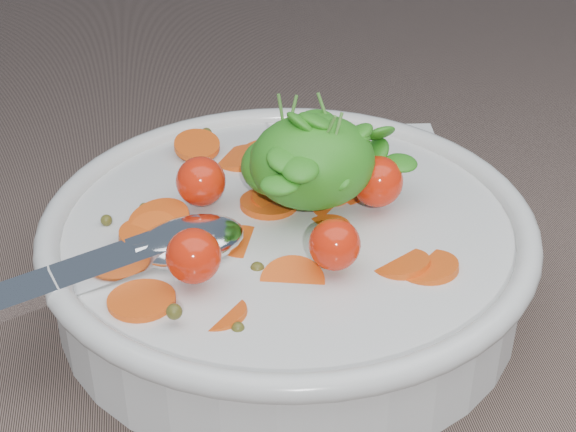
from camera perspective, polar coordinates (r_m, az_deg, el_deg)
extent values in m
plane|color=#6F5A4F|center=(0.51, -0.76, -6.79)|extent=(6.00, 6.00, 0.00)
cylinder|color=silver|center=(0.52, 0.00, -2.86)|extent=(0.27, 0.27, 0.05)
torus|color=silver|center=(0.50, 0.00, -0.46)|extent=(0.28, 0.28, 0.01)
cylinder|color=silver|center=(0.53, 0.00, -4.86)|extent=(0.13, 0.13, 0.01)
cylinder|color=brown|center=(0.52, 0.00, -2.86)|extent=(0.24, 0.24, 0.04)
cylinder|color=#F15914|center=(0.54, 2.17, 2.59)|extent=(0.03, 0.03, 0.01)
cylinder|color=#F15914|center=(0.50, -8.33, -0.30)|extent=(0.04, 0.04, 0.01)
cylinder|color=#F15914|center=(0.46, -0.87, -4.53)|extent=(0.04, 0.04, 0.01)
cylinder|color=#F15914|center=(0.52, -0.97, 0.96)|extent=(0.03, 0.03, 0.01)
cylinder|color=#F15914|center=(0.49, -2.83, -1.84)|extent=(0.04, 0.04, 0.01)
cylinder|color=#F15914|center=(0.49, -8.63, -0.99)|extent=(0.03, 0.03, 0.01)
cylinder|color=#F15914|center=(0.57, -5.91, 4.57)|extent=(0.04, 0.04, 0.01)
cylinder|color=#F15914|center=(0.47, 8.89, -3.35)|extent=(0.04, 0.04, 0.01)
cylinder|color=#F15914|center=(0.46, 0.29, -4.38)|extent=(0.05, 0.05, 0.02)
cylinder|color=#F15914|center=(0.48, 7.22, -3.12)|extent=(0.05, 0.05, 0.01)
cylinder|color=#F15914|center=(0.57, 3.95, 3.58)|extent=(0.04, 0.04, 0.02)
cylinder|color=#F15914|center=(0.50, 2.53, -1.06)|extent=(0.04, 0.04, 0.01)
cylinder|color=#F15914|center=(0.44, -4.62, -6.54)|extent=(0.03, 0.03, 0.02)
cylinder|color=#F15914|center=(0.49, -8.97, -1.28)|extent=(0.05, 0.05, 0.01)
cylinder|color=#F15914|center=(0.50, -6.60, -1.18)|extent=(0.03, 0.03, 0.01)
cylinder|color=#F15914|center=(0.52, -1.22, 0.81)|extent=(0.05, 0.05, 0.01)
cylinder|color=#F15914|center=(0.57, -3.04, 3.75)|extent=(0.04, 0.04, 0.01)
cylinder|color=#F15914|center=(0.52, 2.95, 0.29)|extent=(0.03, 0.03, 0.01)
cylinder|color=#F15914|center=(0.54, 0.58, 2.27)|extent=(0.04, 0.04, 0.01)
cylinder|color=#F15914|center=(0.53, 2.73, 1.24)|extent=(0.03, 0.03, 0.01)
cylinder|color=#F15914|center=(0.58, -1.88, 4.04)|extent=(0.03, 0.03, 0.01)
cylinder|color=#F15914|center=(0.53, 3.44, 1.42)|extent=(0.04, 0.04, 0.01)
cylinder|color=#F15914|center=(0.45, -9.45, -5.44)|extent=(0.04, 0.04, 0.01)
sphere|color=#4D4A19|center=(0.59, 1.02, 5.30)|extent=(0.01, 0.01, 0.01)
sphere|color=#4D4A19|center=(0.50, -5.56, -1.09)|extent=(0.01, 0.01, 0.01)
sphere|color=#4D4A19|center=(0.59, -5.30, 5.35)|extent=(0.01, 0.01, 0.01)
sphere|color=#4D4A19|center=(0.47, -2.00, -3.44)|extent=(0.01, 0.01, 0.01)
sphere|color=#4D4A19|center=(0.48, -10.09, -3.41)|extent=(0.01, 0.01, 0.01)
sphere|color=#4D4A19|center=(0.54, 5.80, 2.00)|extent=(0.01, 0.01, 0.01)
sphere|color=#4D4A19|center=(0.58, 5.17, 4.52)|extent=(0.01, 0.01, 0.01)
sphere|color=#4D4A19|center=(0.43, -3.25, -7.27)|extent=(0.01, 0.01, 0.01)
sphere|color=#4D4A19|center=(0.51, -11.66, -0.27)|extent=(0.01, 0.01, 0.01)
sphere|color=#4D4A19|center=(0.54, 2.98, 2.50)|extent=(0.01, 0.01, 0.01)
sphere|color=#4D4A19|center=(0.49, -10.13, -1.25)|extent=(0.01, 0.01, 0.01)
sphere|color=#4D4A19|center=(0.52, -9.27, 0.51)|extent=(0.01, 0.01, 0.01)
sphere|color=#4D4A19|center=(0.43, -7.37, -6.16)|extent=(0.01, 0.01, 0.01)
sphere|color=red|center=(0.51, 5.80, 2.24)|extent=(0.03, 0.03, 0.03)
sphere|color=red|center=(0.54, 1.62, 4.13)|extent=(0.03, 0.03, 0.03)
sphere|color=red|center=(0.51, -5.66, 2.25)|extent=(0.03, 0.03, 0.03)
sphere|color=red|center=(0.45, -6.13, -2.59)|extent=(0.03, 0.03, 0.03)
sphere|color=red|center=(0.45, 3.03, -1.86)|extent=(0.03, 0.03, 0.03)
ellipsoid|color=green|center=(0.50, 1.59, 3.54)|extent=(0.07, 0.06, 0.05)
ellipsoid|color=green|center=(0.51, -0.75, 3.24)|extent=(0.04, 0.04, 0.03)
ellipsoid|color=green|center=(0.50, 4.47, 5.21)|extent=(0.03, 0.03, 0.03)
ellipsoid|color=green|center=(0.48, 0.37, 3.93)|extent=(0.03, 0.03, 0.02)
ellipsoid|color=green|center=(0.49, 1.84, 4.09)|extent=(0.01, 0.02, 0.01)
ellipsoid|color=green|center=(0.47, 0.80, 3.02)|extent=(0.03, 0.03, 0.01)
ellipsoid|color=green|center=(0.50, 2.29, 4.96)|extent=(0.03, 0.03, 0.02)
ellipsoid|color=green|center=(0.49, 1.92, 6.07)|extent=(0.03, 0.03, 0.02)
ellipsoid|color=green|center=(0.50, 1.31, 4.68)|extent=(0.03, 0.02, 0.02)
ellipsoid|color=green|center=(0.48, 1.07, 2.37)|extent=(0.03, 0.03, 0.02)
ellipsoid|color=green|center=(0.48, 0.97, 5.91)|extent=(0.03, 0.03, 0.03)
ellipsoid|color=green|center=(0.46, -0.52, 2.03)|extent=(0.03, 0.02, 0.01)
ellipsoid|color=green|center=(0.51, 7.30, 3.43)|extent=(0.02, 0.02, 0.01)
ellipsoid|color=green|center=(0.51, 5.99, 5.35)|extent=(0.03, 0.02, 0.02)
ellipsoid|color=green|center=(0.52, 1.18, 5.01)|extent=(0.03, 0.03, 0.03)
ellipsoid|color=green|center=(0.49, 2.11, 5.20)|extent=(0.03, 0.03, 0.02)
ellipsoid|color=green|center=(0.50, 3.49, 4.96)|extent=(0.02, 0.02, 0.01)
ellipsoid|color=green|center=(0.52, 5.63, 4.04)|extent=(0.03, 0.03, 0.03)
ellipsoid|color=green|center=(0.48, 3.27, 2.28)|extent=(0.02, 0.02, 0.01)
ellipsoid|color=green|center=(0.52, 3.19, 4.65)|extent=(0.03, 0.03, 0.02)
ellipsoid|color=green|center=(0.47, -0.04, 3.65)|extent=(0.03, 0.03, 0.02)
ellipsoid|color=green|center=(0.49, 2.07, 4.83)|extent=(0.02, 0.02, 0.01)
ellipsoid|color=green|center=(0.50, 1.76, 5.95)|extent=(0.03, 0.03, 0.02)
ellipsoid|color=green|center=(0.48, 2.19, 5.29)|extent=(0.03, 0.03, 0.01)
ellipsoid|color=green|center=(0.49, 0.54, 5.08)|extent=(0.02, 0.02, 0.01)
ellipsoid|color=green|center=(0.48, 0.53, 3.86)|extent=(0.03, 0.02, 0.02)
ellipsoid|color=green|center=(0.50, 4.05, 4.68)|extent=(0.03, 0.03, 0.02)
ellipsoid|color=green|center=(0.48, 2.88, 3.72)|extent=(0.03, 0.03, 0.03)
cylinder|color=#4C8C33|center=(0.50, -0.06, 5.27)|extent=(0.01, 0.01, 0.05)
cylinder|color=#4C8C33|center=(0.50, -0.21, 5.41)|extent=(0.01, 0.01, 0.05)
cylinder|color=#4C8C33|center=(0.50, 2.81, 5.51)|extent=(0.02, 0.01, 0.04)
cylinder|color=#4C8C33|center=(0.48, 2.07, 4.31)|extent=(0.02, 0.01, 0.04)
cylinder|color=#4C8C33|center=(0.48, 2.77, 4.03)|extent=(0.02, 0.02, 0.04)
ellipsoid|color=silver|center=(0.48, -6.39, -1.62)|extent=(0.07, 0.06, 0.02)
cube|color=silver|center=(0.47, -11.96, -3.21)|extent=(0.12, 0.06, 0.02)
cylinder|color=silver|center=(0.47, -8.59, -2.12)|extent=(0.02, 0.02, 0.01)
cube|color=white|center=(0.65, 3.26, 2.83)|extent=(0.18, 0.16, 0.01)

